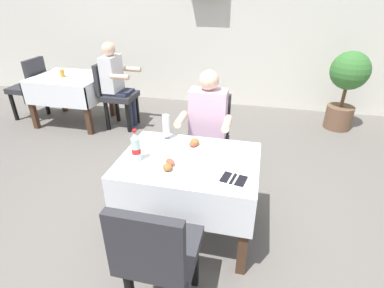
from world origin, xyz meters
TOP-DOWN VIEW (x-y plane):
  - ground_plane at (0.00, 0.00)m, footprint 11.00×11.00m
  - back_wall at (0.00, 3.49)m, footprint 11.00×0.12m
  - main_dining_table at (0.05, 0.13)m, footprint 1.09×0.80m
  - chair_far_diner_seat at (0.05, 0.92)m, footprint 0.44×0.50m
  - chair_near_camera_side at (0.05, -0.66)m, footprint 0.44×0.50m
  - seated_diner_far at (0.06, 0.81)m, footprint 0.50×0.46m
  - plate_near_camera at (-0.04, -0.04)m, footprint 0.24×0.24m
  - plate_far_diner at (0.04, 0.34)m, footprint 0.25×0.25m
  - beer_glass_left at (-0.22, 0.42)m, footprint 0.07×0.07m
  - cola_bottle_primary at (-0.34, 0.02)m, footprint 0.07×0.07m
  - napkin_cutlery_set at (0.42, -0.07)m, footprint 0.19×0.20m
  - background_dining_table at (-2.29, 2.07)m, footprint 1.03×0.85m
  - background_chair_left at (-3.01, 2.07)m, footprint 0.50×0.44m
  - background_chair_right at (-1.56, 2.07)m, footprint 0.50×0.44m
  - background_patron at (-1.51, 2.07)m, footprint 0.46×0.50m
  - background_table_tumbler at (-2.34, 2.01)m, footprint 0.06×0.06m
  - potted_plant_corner at (1.75, 2.77)m, footprint 0.54×0.54m

SIDE VIEW (x-z plane):
  - ground_plane at x=0.00m, z-range 0.00..0.00m
  - chair_far_diner_seat at x=0.05m, z-range 0.07..1.04m
  - chair_near_camera_side at x=0.05m, z-range 0.07..1.04m
  - background_chair_left at x=-3.01m, z-range 0.07..1.04m
  - background_chair_right at x=-1.56m, z-range 0.07..1.04m
  - main_dining_table at x=0.05m, z-range 0.19..0.93m
  - background_dining_table at x=-2.29m, z-range 0.19..0.93m
  - potted_plant_corner at x=1.75m, z-range 0.13..1.28m
  - seated_diner_far at x=0.06m, z-range 0.08..1.34m
  - background_patron at x=-1.51m, z-range 0.08..1.34m
  - napkin_cutlery_set at x=0.42m, z-range 0.74..0.75m
  - plate_near_camera at x=-0.04m, z-range 0.73..0.79m
  - plate_far_diner at x=0.04m, z-range 0.73..0.79m
  - background_table_tumbler at x=-2.34m, z-range 0.74..0.85m
  - cola_bottle_primary at x=-0.34m, z-range 0.72..0.99m
  - beer_glass_left at x=-0.22m, z-range 0.75..0.97m
  - back_wall at x=0.00m, z-range 0.00..2.85m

